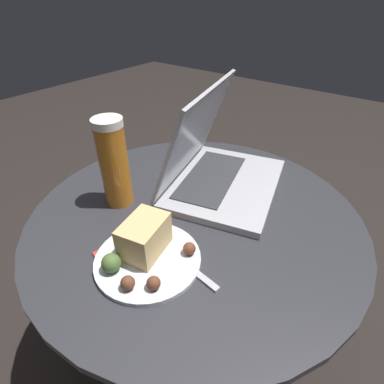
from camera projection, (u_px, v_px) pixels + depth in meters
ground_plane at (194, 338)px, 0.99m from camera, size 6.00×6.00×0.00m
table at (195, 247)px, 0.75m from camera, size 0.75×0.75×0.53m
napkin at (146, 253)px, 0.58m from camera, size 0.20×0.16×0.00m
laptop at (215, 167)px, 0.75m from camera, size 0.38×0.32×0.25m
beer_glass at (114, 163)px, 0.66m from camera, size 0.07×0.07×0.21m
snack_plate at (145, 249)px, 0.56m from camera, size 0.20×0.20×0.08m
fork at (176, 257)px, 0.57m from camera, size 0.04×0.18×0.00m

